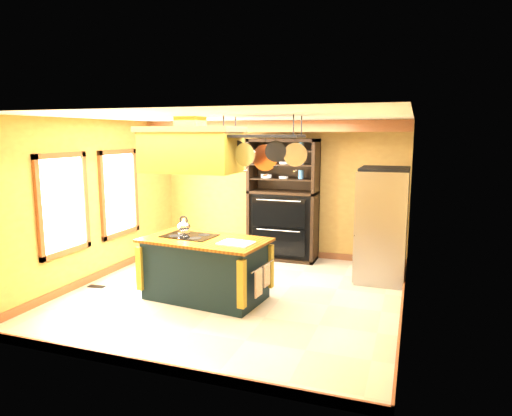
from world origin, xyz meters
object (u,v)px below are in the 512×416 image
Objects in this scene: refrigerator at (382,227)px; hutch at (284,213)px; pot_rack at (263,144)px; kitchen_island at (205,268)px; range_hood at (191,148)px.

hutch reaches higher than refrigerator.
hutch is at bearing 99.44° from pot_rack.
range_hood reaches higher than kitchen_island.
pot_rack is at bearing -80.56° from hutch.
kitchen_island is 2.06m from pot_rack.
hutch is (-1.93, 0.76, -0.00)m from refrigerator.
kitchen_island is 1.04× the size of refrigerator.
kitchen_island is 1.34× the size of range_hood.
refrigerator is (2.61, 1.81, -1.34)m from range_hood.
pot_rack reaches higher than hutch.
range_hood is 2.98m from hutch.
pot_rack is (1.10, 0.01, 0.07)m from range_hood.
hutch is (-0.42, 2.56, -1.41)m from pot_rack.
kitchen_island is 3.04m from refrigerator.
range_hood is at bearing -179.36° from pot_rack.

